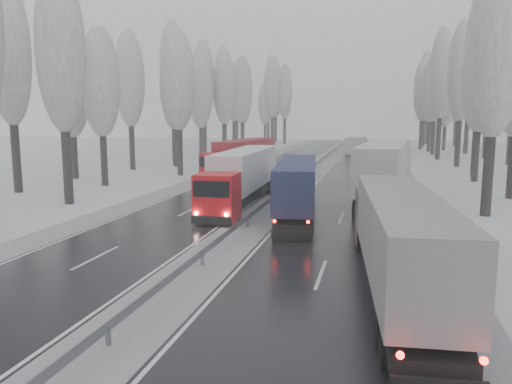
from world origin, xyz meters
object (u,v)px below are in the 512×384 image
at_px(truck_grey_tarp, 398,234).
at_px(truck_red_red, 242,155).
at_px(truck_blue_box, 297,183).
at_px(box_truck_distant, 356,145).
at_px(truck_cream_box, 386,167).
at_px(truck_red_white, 243,173).

distance_m(truck_grey_tarp, truck_red_red, 36.89).
xyz_separation_m(truck_grey_tarp, truck_blue_box, (-5.90, 13.67, -0.08)).
height_order(truck_blue_box, box_truck_distant, truck_blue_box).
distance_m(truck_grey_tarp, truck_cream_box, 20.81).
xyz_separation_m(truck_cream_box, box_truck_distant, (-4.16, 47.18, -1.11)).
bearing_deg(box_truck_distant, truck_blue_box, -85.11).
height_order(truck_cream_box, truck_red_white, truck_cream_box).
distance_m(truck_blue_box, truck_red_red, 22.00).
bearing_deg(truck_red_red, box_truck_distant, 79.48).
xyz_separation_m(box_truck_distant, truck_red_red, (-10.85, -34.35, 0.75)).
bearing_deg(truck_cream_box, truck_red_white, -152.91).
xyz_separation_m(truck_blue_box, truck_red_red, (-9.23, 19.98, 0.14)).
xyz_separation_m(truck_blue_box, truck_red_white, (-4.61, 3.16, 0.18)).
bearing_deg(truck_blue_box, truck_cream_box, 44.33).
bearing_deg(truck_grey_tarp, truck_red_red, 109.02).
relative_size(truck_cream_box, truck_red_white, 1.15).
height_order(truck_cream_box, truck_red_red, truck_cream_box).
bearing_deg(truck_cream_box, truck_blue_box, -122.88).
bearing_deg(truck_red_white, truck_blue_box, -36.03).
xyz_separation_m(box_truck_distant, truck_red_white, (-6.24, -51.17, 0.78)).
height_order(truck_grey_tarp, truck_red_white, truck_red_white).
height_order(box_truck_distant, truck_red_red, truck_red_red).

